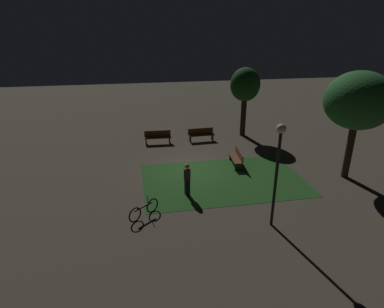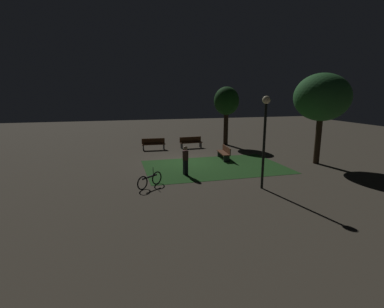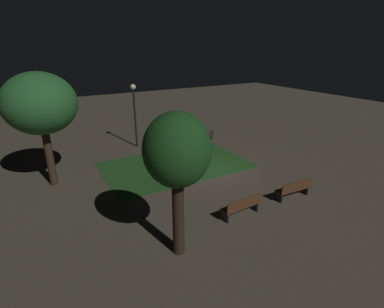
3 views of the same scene
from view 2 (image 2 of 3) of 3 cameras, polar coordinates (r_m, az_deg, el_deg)
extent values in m
plane|color=#4C4438|center=(18.70, -1.15, -1.56)|extent=(60.00, 60.00, 0.00)
cube|color=#23511E|center=(17.51, 4.52, -2.53)|extent=(8.37, 5.34, 0.01)
cube|color=#512D19|center=(23.29, -0.18, 2.30)|extent=(1.82, 0.56, 0.06)
cube|color=#512D19|center=(23.45, -0.33, 2.94)|extent=(1.80, 0.14, 0.40)
cube|color=black|center=(23.58, 1.68, 1.83)|extent=(0.10, 0.39, 0.42)
cube|color=black|center=(23.11, -2.07, 1.61)|extent=(0.10, 0.39, 0.42)
cube|color=#512D19|center=(22.72, -7.63, 1.94)|extent=(1.82, 0.56, 0.06)
cube|color=#512D19|center=(22.89, -7.69, 2.60)|extent=(1.80, 0.14, 0.40)
cube|color=black|center=(22.84, -5.61, 1.44)|extent=(0.10, 0.39, 0.42)
cube|color=black|center=(22.71, -9.63, 1.26)|extent=(0.10, 0.39, 0.42)
cube|color=brown|center=(19.41, 6.24, 0.24)|extent=(0.65, 1.84, 0.06)
cube|color=brown|center=(19.42, 6.85, 0.92)|extent=(0.24, 1.80, 0.40)
cube|color=#2D2D33|center=(18.71, 6.87, -0.98)|extent=(0.39, 0.12, 0.42)
cube|color=#2D2D33|center=(20.22, 5.62, 0.03)|extent=(0.39, 0.12, 0.42)
cylinder|color=#38281C|center=(19.66, 23.71, 2.87)|extent=(0.37, 0.37, 3.22)
ellipsoid|color=#28662D|center=(19.46, 24.35, 10.22)|extent=(3.32, 3.32, 2.88)
cylinder|color=#2D2116|center=(24.85, 6.72, 5.45)|extent=(0.39, 0.39, 3.14)
ellipsoid|color=#194719|center=(24.70, 6.85, 10.41)|extent=(2.10, 2.10, 2.36)
cylinder|color=black|center=(13.55, 14.05, 1.34)|extent=(0.12, 0.12, 3.95)
sphere|color=#F4E5B2|center=(13.33, 14.52, 10.34)|extent=(0.36, 0.36, 0.36)
torus|color=black|center=(13.53, -9.79, -5.68)|extent=(0.55, 0.46, 0.66)
torus|color=black|center=(14.19, -6.98, -4.74)|extent=(0.55, 0.46, 0.66)
cube|color=#232328|center=(13.80, -8.38, -4.49)|extent=(0.78, 0.65, 0.08)
cylinder|color=#232328|center=(13.91, -7.71, -3.40)|extent=(0.03, 0.03, 0.40)
cube|color=black|center=(15.68, -1.30, -2.68)|extent=(0.24, 0.31, 0.84)
cylinder|color=#4C2D2D|center=(15.52, -1.31, -0.25)|extent=(0.32, 0.32, 0.52)
sphere|color=tan|center=(15.43, -1.32, 1.20)|extent=(0.22, 0.22, 0.22)
camera|label=1|loc=(3.61, 47.29, 69.84)|focal=30.17mm
camera|label=3|loc=(32.97, 8.35, 15.91)|focal=27.32mm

